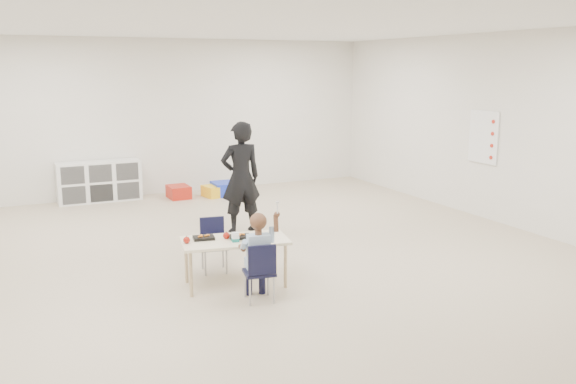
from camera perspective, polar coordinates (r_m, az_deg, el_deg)
name	(u,v)px	position (r m, az deg, el deg)	size (l,w,h in m)	color
room	(257,146)	(7.08, -2.93, 4.32)	(9.00, 9.02, 2.80)	#BAAB8F
table	(235,262)	(6.57, -4.96, -6.52)	(1.19, 0.74, 0.51)	#FBF2C9
chair_near	(259,271)	(6.12, -2.71, -7.42)	(0.30, 0.28, 0.61)	black
chair_far	(214,246)	(7.00, -6.94, -5.01)	(0.30, 0.28, 0.61)	black
child	(259,254)	(6.06, -2.73, -5.84)	(0.41, 0.41, 0.96)	#B7D7F8
lunch_tray_near	(240,237)	(6.52, -4.50, -4.20)	(0.22, 0.16, 0.03)	black
lunch_tray_far	(204,238)	(6.52, -7.89, -4.27)	(0.22, 0.16, 0.03)	black
milk_carton	(235,238)	(6.37, -4.95, -4.27)	(0.07, 0.07, 0.10)	white
bread_roll	(261,236)	(6.46, -2.59, -4.16)	(0.09, 0.09, 0.07)	tan
apple_near	(226,236)	(6.51, -5.80, -4.07)	(0.07, 0.07, 0.07)	#9E190E
apple_far	(187,240)	(6.39, -9.47, -4.46)	(0.07, 0.07, 0.07)	#9E190E
cubby_shelf	(99,181)	(11.05, -17.24, 0.96)	(1.40, 0.40, 0.70)	white
rules_poster	(483,137)	(9.78, 17.82, 4.93)	(0.02, 0.60, 0.80)	white
adult	(241,178)	(8.52, -4.45, 1.36)	(0.57, 0.38, 1.57)	black
bin_red	(179,192)	(11.02, -10.20, 0.01)	(0.36, 0.46, 0.22)	red
bin_yellow	(214,191)	(11.05, -6.98, 0.07)	(0.32, 0.41, 0.20)	yellow
bin_blue	(224,189)	(11.15, -6.04, 0.31)	(0.38, 0.49, 0.24)	#1A31C5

